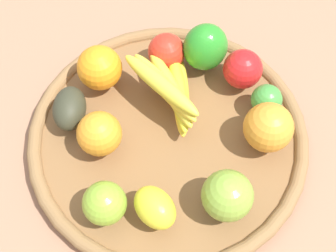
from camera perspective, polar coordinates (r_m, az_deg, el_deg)
name	(u,v)px	position (r m, az deg, el deg)	size (l,w,h in m)	color
ground_plane	(168,142)	(0.83, 0.00, -1.86)	(2.40, 2.40, 0.00)	#9B6E52
basket	(168,137)	(0.81, 0.00, -1.31)	(0.46, 0.46, 0.03)	brown
banana_bunch	(171,89)	(0.80, 0.37, 4.31)	(0.13, 0.17, 0.08)	yellow
bell_pepper	(205,47)	(0.84, 4.36, 9.12)	(0.08, 0.07, 0.09)	#298D25
apple_0	(105,203)	(0.72, -7.37, -8.88)	(0.07, 0.07, 0.07)	#85AE32
orange_2	(100,68)	(0.83, -7.95, 6.71)	(0.08, 0.08, 0.08)	orange
lemon_0	(155,208)	(0.71, -1.53, -9.44)	(0.07, 0.05, 0.05)	yellow
apple_3	(167,52)	(0.85, -0.17, 8.62)	(0.06, 0.06, 0.06)	red
lime_0	(267,100)	(0.82, 11.37, 3.02)	(0.05, 0.05, 0.05)	#419139
avocado	(70,108)	(0.81, -11.36, 2.02)	(0.08, 0.05, 0.05)	#343524
apple_2	(243,69)	(0.84, 8.66, 6.55)	(0.07, 0.07, 0.07)	red
apple_1	(227,196)	(0.71, 6.90, -8.02)	(0.08, 0.08, 0.08)	#83A939
orange_0	(99,134)	(0.76, -7.97, -0.89)	(0.07, 0.07, 0.07)	orange
orange_1	(268,127)	(0.77, 11.57, -0.15)	(0.08, 0.08, 0.08)	orange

